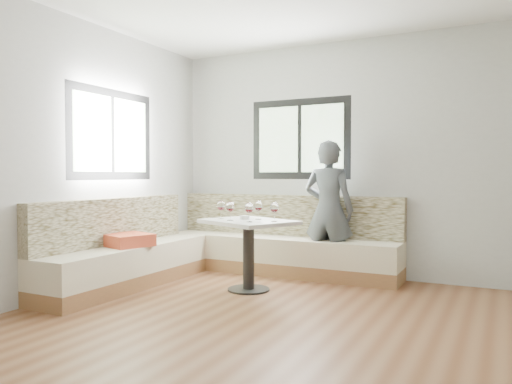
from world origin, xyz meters
TOP-DOWN VIEW (x-y plane):
  - room at (-0.08, 0.08)m, footprint 5.01×5.01m
  - banquette at (-1.59, 1.63)m, footprint 2.90×2.80m
  - table at (-0.98, 1.27)m, footprint 1.10×1.00m
  - person at (-0.42, 2.20)m, footprint 0.59×0.40m
  - olive_ramekin at (-1.05, 1.31)m, footprint 0.10×0.10m
  - wine_glass_a at (-1.30, 1.25)m, footprint 0.09×0.09m
  - wine_glass_b at (-1.12, 1.12)m, footprint 0.09×0.09m
  - wine_glass_c at (-0.87, 1.07)m, footprint 0.09×0.09m
  - wine_glass_d at (-0.91, 1.36)m, footprint 0.09×0.09m
  - wine_glass_e at (-0.67, 1.22)m, footprint 0.09×0.09m

SIDE VIEW (x-z plane):
  - banquette at x=-1.59m, z-range -0.14..0.81m
  - table at x=-0.98m, z-range 0.18..0.92m
  - olive_ramekin at x=-1.05m, z-range 0.74..0.78m
  - person at x=-0.42m, z-range 0.00..1.60m
  - wine_glass_a at x=-1.30m, z-range 0.77..0.97m
  - wine_glass_b at x=-1.12m, z-range 0.77..0.97m
  - wine_glass_c at x=-0.87m, z-range 0.77..0.97m
  - wine_glass_d at x=-0.91m, z-range 0.77..0.97m
  - wine_glass_e at x=-0.67m, z-range 0.77..0.97m
  - room at x=-0.08m, z-range 0.01..2.82m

